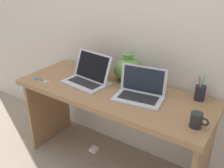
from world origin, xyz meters
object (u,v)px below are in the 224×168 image
object	(u,v)px
pen_cup	(200,93)
power_brick	(94,149)
laptop_right	(141,90)
coffee_mug	(197,120)
scissors	(39,79)
laptop_left	(89,75)
green_vase	(128,69)

from	to	relation	value
pen_cup	power_brick	bearing A→B (deg)	-168.70
power_brick	pen_cup	bearing A→B (deg)	11.30
laptop_right	coffee_mug	world-z (taller)	laptop_right
coffee_mug	scissors	distance (m)	1.28
laptop_left	coffee_mug	distance (m)	0.91
laptop_right	scissors	bearing A→B (deg)	-166.35
scissors	power_brick	bearing A→B (deg)	32.06
power_brick	laptop_right	bearing A→B (deg)	-3.49
power_brick	scissors	bearing A→B (deg)	-147.94
laptop_left	scissors	world-z (taller)	laptop_left
power_brick	coffee_mug	bearing A→B (deg)	-10.91
laptop_left	laptop_right	bearing A→B (deg)	0.82
green_vase	coffee_mug	distance (m)	0.76
coffee_mug	scissors	size ratio (longest dim) A/B	0.73
green_vase	coffee_mug	size ratio (longest dim) A/B	2.11
laptop_left	power_brick	size ratio (longest dim) A/B	5.31
laptop_left	scissors	size ratio (longest dim) A/B	2.52
scissors	laptop_right	bearing A→B (deg)	13.65
laptop_right	laptop_left	bearing A→B (deg)	-179.18
laptop_left	coffee_mug	size ratio (longest dim) A/B	3.43
green_vase	scissors	world-z (taller)	green_vase
laptop_left	coffee_mug	xyz separation A→B (m)	(0.90, -0.14, -0.01)
laptop_left	pen_cup	xyz separation A→B (m)	(0.82, 0.20, -0.01)
green_vase	pen_cup	world-z (taller)	green_vase
pen_cup	scissors	world-z (taller)	pen_cup
coffee_mug	pen_cup	xyz separation A→B (m)	(-0.08, 0.34, 0.01)
green_vase	coffee_mug	world-z (taller)	green_vase
laptop_right	power_brick	distance (m)	0.90
laptop_right	pen_cup	bearing A→B (deg)	28.15
green_vase	pen_cup	size ratio (longest dim) A/B	1.28
laptop_right	scissors	world-z (taller)	laptop_right
laptop_right	green_vase	bearing A→B (deg)	137.82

